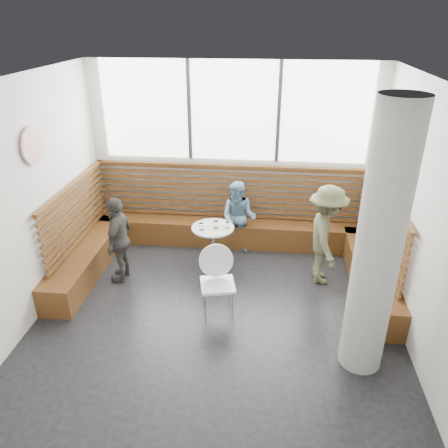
# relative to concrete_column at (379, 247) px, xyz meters

# --- Properties ---
(room) EXTENTS (5.00, 5.00, 3.20)m
(room) POSITION_rel_concrete_column_xyz_m (-1.85, 0.60, 0.00)
(room) COLOR silver
(room) RESTS_ON ground
(booth) EXTENTS (5.00, 2.50, 1.44)m
(booth) POSITION_rel_concrete_column_xyz_m (-1.85, 2.37, -1.19)
(booth) COLOR #4A2C12
(booth) RESTS_ON ground
(concrete_column) EXTENTS (0.50, 0.50, 3.20)m
(concrete_column) POSITION_rel_concrete_column_xyz_m (0.00, 0.00, 0.00)
(concrete_column) COLOR gray
(concrete_column) RESTS_ON ground
(wall_art) EXTENTS (0.03, 0.50, 0.50)m
(wall_art) POSITION_rel_concrete_column_xyz_m (-4.31, 1.00, 0.70)
(wall_art) COLOR white
(wall_art) RESTS_ON room
(cafe_table) EXTENTS (0.70, 0.70, 0.72)m
(cafe_table) POSITION_rel_concrete_column_xyz_m (-2.08, 2.05, -1.09)
(cafe_table) COLOR silver
(cafe_table) RESTS_ON ground
(cafe_chair) EXTENTS (0.48, 0.47, 1.01)m
(cafe_chair) POSITION_rel_concrete_column_xyz_m (-1.84, 0.80, -1.01)
(cafe_chair) COLOR white
(cafe_chair) RESTS_ON ground
(adult_man) EXTENTS (0.64, 1.06, 1.59)m
(adult_man) POSITION_rel_concrete_column_xyz_m (-0.30, 1.79, -0.80)
(adult_man) COLOR #535639
(adult_man) RESTS_ON ground
(child_back) EXTENTS (0.72, 0.62, 1.30)m
(child_back) POSITION_rel_concrete_column_xyz_m (-1.70, 2.59, -0.95)
(child_back) COLOR #6088A8
(child_back) RESTS_ON ground
(child_left) EXTENTS (0.37, 0.83, 1.39)m
(child_left) POSITION_rel_concrete_column_xyz_m (-3.47, 1.50, -0.90)
(child_left) COLOR #43403D
(child_left) RESTS_ON ground
(plate_near) EXTENTS (0.18, 0.18, 0.01)m
(plate_near) POSITION_rel_concrete_column_xyz_m (-2.22, 2.14, -0.88)
(plate_near) COLOR white
(plate_near) RESTS_ON cafe_table
(plate_far) EXTENTS (0.20, 0.20, 0.01)m
(plate_far) POSITION_rel_concrete_column_xyz_m (-1.96, 2.18, -0.88)
(plate_far) COLOR white
(plate_far) RESTS_ON cafe_table
(glass_left) EXTENTS (0.07, 0.07, 0.11)m
(glass_left) POSITION_rel_concrete_column_xyz_m (-2.26, 1.94, -0.83)
(glass_left) COLOR white
(glass_left) RESTS_ON cafe_table
(glass_mid) EXTENTS (0.08, 0.08, 0.12)m
(glass_mid) POSITION_rel_concrete_column_xyz_m (-2.03, 2.02, -0.82)
(glass_mid) COLOR white
(glass_mid) RESTS_ON cafe_table
(glass_right) EXTENTS (0.07, 0.07, 0.10)m
(glass_right) POSITION_rel_concrete_column_xyz_m (-1.84, 2.05, -0.83)
(glass_right) COLOR white
(glass_right) RESTS_ON cafe_table
(menu_card) EXTENTS (0.23, 0.19, 0.00)m
(menu_card) POSITION_rel_concrete_column_xyz_m (-2.08, 1.84, -0.88)
(menu_card) COLOR #A5C64C
(menu_card) RESTS_ON cafe_table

